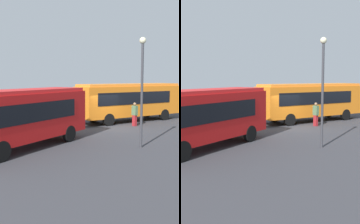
% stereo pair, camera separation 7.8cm
% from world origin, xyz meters
% --- Properties ---
extents(ground_plane, '(64.00, 64.00, 0.00)m').
position_xyz_m(ground_plane, '(0.00, 0.00, 0.00)').
color(ground_plane, '#38383D').
extents(bus_red, '(8.86, 3.14, 3.25)m').
position_xyz_m(bus_red, '(-8.67, 0.07, 1.86)').
color(bus_red, red).
rests_on(bus_red, ground_plane).
extents(bus_orange, '(10.32, 5.80, 3.33)m').
position_xyz_m(bus_orange, '(3.91, 0.82, 1.91)').
color(bus_orange, orange).
rests_on(bus_orange, ground_plane).
extents(person_left, '(0.46, 0.40, 1.91)m').
position_xyz_m(person_left, '(-7.74, 2.11, 1.03)').
color(person_left, '#334C8C').
rests_on(person_left, ground_plane).
extents(person_center, '(0.40, 0.54, 1.89)m').
position_xyz_m(person_center, '(1.80, -0.89, 1.00)').
color(person_center, maroon).
rests_on(person_center, ground_plane).
extents(person_right, '(0.46, 0.40, 1.83)m').
position_xyz_m(person_right, '(2.15, 3.27, 0.98)').
color(person_right, black).
rests_on(person_right, ground_plane).
extents(person_far, '(0.46, 0.49, 1.85)m').
position_xyz_m(person_far, '(5.43, 2.57, 0.98)').
color(person_far, maroon).
rests_on(person_far, ground_plane).
extents(hedge_row, '(44.00, 1.74, 1.71)m').
position_xyz_m(hedge_row, '(0.00, 9.93, 0.85)').
color(hedge_row, '#214B26').
rests_on(hedge_row, ground_plane).
extents(lamppost, '(0.36, 0.36, 6.07)m').
position_xyz_m(lamppost, '(-4.58, -4.91, 3.75)').
color(lamppost, '#38383D').
rests_on(lamppost, ground_plane).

